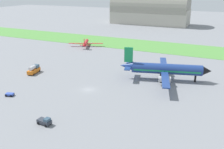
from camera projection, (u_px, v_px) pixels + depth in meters
ground_plane at (88, 90)px, 82.34m from camera, size 600.00×600.00×0.00m
grass_taxiway_strip at (148, 46)px, 142.68m from camera, size 360.00×28.00×0.08m
airplane_midfield_jet at (165, 69)px, 89.39m from camera, size 32.72×33.09×11.90m
airplane_taxiing_turboprop at (86, 43)px, 140.34m from camera, size 18.55×16.10×5.91m
pushback_tug_near_gate at (45, 121)px, 61.41m from camera, size 3.74×2.32×1.95m
baggage_cart_midfield at (10, 94)px, 77.47m from camera, size 2.79×2.37×0.90m
fuel_truck_by_runway at (34, 69)px, 97.45m from camera, size 3.69×6.85×3.29m
hangar_distant at (150, 9)px, 219.96m from camera, size 68.44×28.64×30.58m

